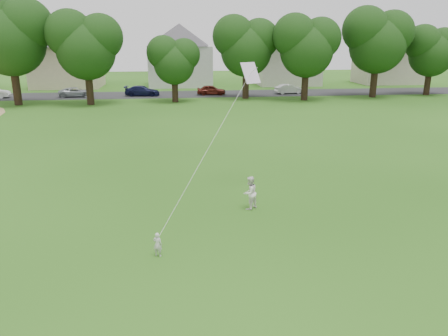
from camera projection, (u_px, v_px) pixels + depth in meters
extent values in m
plane|color=#224F12|center=(208.00, 248.00, 15.20)|extent=(160.00, 160.00, 0.00)
cube|color=#2D2D30|center=(182.00, 94.00, 55.13)|extent=(90.00, 7.00, 0.01)
imported|color=silver|center=(158.00, 244.00, 14.55)|extent=(0.37, 0.31, 0.85)
imported|color=white|center=(250.00, 193.00, 18.47)|extent=(0.89, 0.87, 1.45)
plane|color=white|center=(251.00, 73.00, 20.19)|extent=(1.19, 0.98, 0.93)
cylinder|color=white|center=(212.00, 142.00, 17.34)|extent=(0.01, 0.01, 9.51)
cylinder|color=black|center=(16.00, 84.00, 46.06)|extent=(0.82, 0.82, 4.42)
cylinder|color=black|center=(89.00, 87.00, 46.38)|extent=(0.77, 0.77, 3.79)
cylinder|color=black|center=(175.00, 89.00, 48.39)|extent=(0.68, 0.68, 2.79)
cylinder|color=black|center=(246.00, 83.00, 51.01)|extent=(0.75, 0.75, 3.67)
cylinder|color=black|center=(305.00, 84.00, 49.69)|extent=(0.76, 0.76, 3.70)
cylinder|color=black|center=(374.00, 80.00, 52.06)|extent=(0.79, 0.79, 4.06)
cylinder|color=black|center=(428.00, 82.00, 54.10)|extent=(0.72, 0.72, 3.29)
imported|color=#9FA4AE|center=(76.00, 92.00, 52.64)|extent=(4.20, 2.20, 1.13)
imported|color=#13173C|center=(142.00, 91.00, 53.47)|extent=(4.38, 2.17, 1.22)
imported|color=#601C13|center=(211.00, 90.00, 54.39)|extent=(3.65, 1.65, 1.21)
imported|color=beige|center=(289.00, 89.00, 55.46)|extent=(3.75, 1.65, 1.20)
cube|color=beige|center=(67.00, 67.00, 62.09)|extent=(9.24, 7.41, 5.65)
pyramid|color=#48454A|center=(63.00, 23.00, 60.37)|extent=(13.32, 13.32, 3.11)
cube|color=silver|center=(180.00, 66.00, 63.81)|extent=(9.00, 7.41, 5.67)
pyramid|color=#48454A|center=(179.00, 23.00, 62.08)|extent=(12.98, 12.98, 3.12)
cube|color=beige|center=(287.00, 65.00, 65.53)|extent=(8.92, 7.28, 5.76)
pyramid|color=#48454A|center=(289.00, 23.00, 63.77)|extent=(12.87, 12.87, 3.17)
cube|color=beige|center=(388.00, 66.00, 67.34)|extent=(9.23, 6.47, 5.18)
pyramid|color=#48454A|center=(392.00, 29.00, 65.75)|extent=(13.32, 13.32, 2.85)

